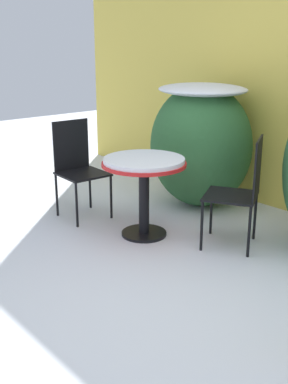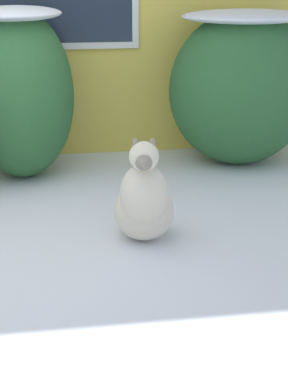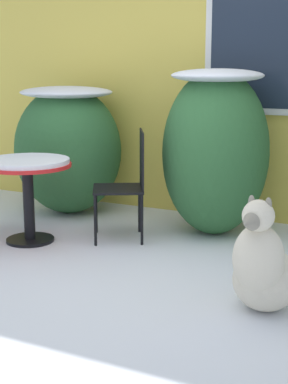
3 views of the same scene
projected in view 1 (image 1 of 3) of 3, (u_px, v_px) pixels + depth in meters
ground_plane at (181, 308)px, 3.20m from camera, size 16.00×16.00×0.00m
shrub_left at (201, 142)px, 5.00m from camera, size 1.10×1.01×1.28m
patio_table at (144, 173)px, 4.22m from camera, size 0.74×0.74×0.72m
patio_chair_near_table at (241, 189)px, 4.00m from camera, size 0.58×0.58×0.95m
patio_chair_far_side at (78, 165)px, 4.74m from camera, size 0.44×0.44×0.95m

